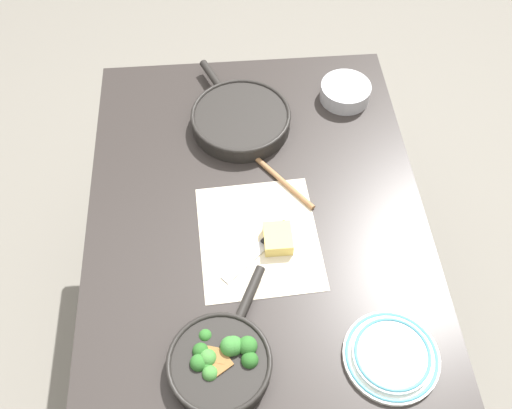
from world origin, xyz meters
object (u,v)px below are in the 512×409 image
object	(u,v)px
wooden_spoon	(260,161)
cheese_block	(278,239)
prep_bowl_steel	(345,92)
grater_knife	(265,243)
dinner_plate_stack	(392,355)
skillet_eggs	(241,119)
skillet_broccoli	(221,361)

from	to	relation	value
wooden_spoon	cheese_block	world-z (taller)	cheese_block
cheese_block	prep_bowl_steel	bearing A→B (deg)	-27.19
grater_knife	dinner_plate_stack	xyz separation A→B (m)	(-0.33, -0.26, 0.00)
skillet_eggs	cheese_block	bearing A→B (deg)	166.40
dinner_plate_stack	prep_bowl_steel	world-z (taller)	prep_bowl_steel
skillet_eggs	prep_bowl_steel	bearing A→B (deg)	-97.59
skillet_broccoli	prep_bowl_steel	distance (m)	0.93
skillet_eggs	wooden_spoon	size ratio (longest dim) A/B	1.36
skillet_eggs	dinner_plate_stack	world-z (taller)	skillet_eggs
skillet_broccoli	wooden_spoon	bearing A→B (deg)	12.46
skillet_broccoli	prep_bowl_steel	size ratio (longest dim) A/B	2.30
skillet_eggs	cheese_block	xyz separation A→B (m)	(-0.42, -0.07, -0.01)
skillet_broccoli	skillet_eggs	world-z (taller)	skillet_broccoli
dinner_plate_stack	prep_bowl_steel	xyz separation A→B (m)	(0.84, -0.04, 0.01)
prep_bowl_steel	dinner_plate_stack	bearing A→B (deg)	177.58
skillet_eggs	prep_bowl_steel	size ratio (longest dim) A/B	2.60
wooden_spoon	prep_bowl_steel	distance (m)	0.38
skillet_broccoli	wooden_spoon	world-z (taller)	skillet_broccoli
grater_knife	cheese_block	bearing A→B (deg)	143.40
skillet_broccoli	grater_knife	world-z (taller)	skillet_broccoli
wooden_spoon	cheese_block	distance (m)	0.27
wooden_spoon	dinner_plate_stack	xyz separation A→B (m)	(-0.60, -0.25, 0.00)
skillet_broccoli	dinner_plate_stack	size ratio (longest dim) A/B	1.60
skillet_eggs	grater_knife	bearing A→B (deg)	161.85
cheese_block	wooden_spoon	bearing A→B (deg)	5.00
cheese_block	prep_bowl_steel	distance (m)	0.58
cheese_block	dinner_plate_stack	world-z (taller)	cheese_block
skillet_eggs	dinner_plate_stack	bearing A→B (deg)	178.71
skillet_broccoli	wooden_spoon	xyz separation A→B (m)	(0.59, -0.14, -0.02)
skillet_eggs	prep_bowl_steel	distance (m)	0.35
wooden_spoon	prep_bowl_steel	xyz separation A→B (m)	(0.24, -0.29, 0.02)
wooden_spoon	grater_knife	xyz separation A→B (m)	(-0.28, 0.01, 0.00)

